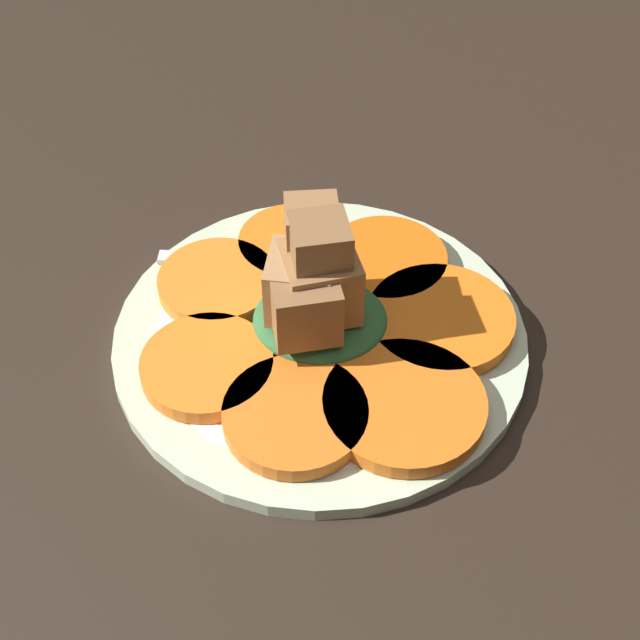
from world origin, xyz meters
TOP-DOWN VIEW (x-y plane):
  - table_slab at (0.00, 0.00)cm, footprint 120.00×120.00cm
  - plate at (0.00, 0.00)cm, footprint 26.89×26.89cm
  - carrot_slice_0 at (1.31, 7.34)cm, footprint 8.67×8.67cm
  - carrot_slice_1 at (-5.15, 6.47)cm, footprint 9.81×9.81cm
  - carrot_slice_2 at (-7.83, -0.66)cm, footprint 9.60×9.60cm
  - carrot_slice_3 at (-4.44, -6.27)cm, footprint 8.49×8.49cm
  - carrot_slice_4 at (2.02, -7.86)cm, footprint 7.80×7.80cm
  - carrot_slice_5 at (7.03, -3.84)cm, footprint 8.04×8.04cm
  - carrot_slice_6 at (6.92, 3.64)cm, footprint 8.28×8.28cm
  - center_pile at (0.28, -0.00)cm, footprint 8.65×8.01cm
  - fork at (1.33, -6.20)cm, footprint 19.37×2.61cm

SIDE VIEW (x-z plane):
  - table_slab at x=0.00cm, z-range 0.00..2.00cm
  - plate at x=0.00cm, z-range 1.99..3.04cm
  - fork at x=1.33cm, z-range 3.10..3.50cm
  - carrot_slice_0 at x=1.31cm, z-range 3.10..4.17cm
  - carrot_slice_1 at x=-5.15cm, z-range 3.10..4.17cm
  - carrot_slice_2 at x=-7.83cm, z-range 3.10..4.17cm
  - carrot_slice_3 at x=-4.44cm, z-range 3.10..4.17cm
  - carrot_slice_4 at x=2.02cm, z-range 3.10..4.17cm
  - carrot_slice_5 at x=7.03cm, z-range 3.10..4.17cm
  - carrot_slice_6 at x=6.92cm, z-range 3.10..4.17cm
  - center_pile at x=0.28cm, z-range 2.31..11.26cm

